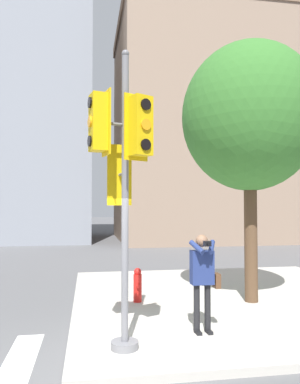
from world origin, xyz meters
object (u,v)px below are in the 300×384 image
traffic_signal_pole (120,166)px  fire_hydrant (138,285)px  street_tree (250,118)px  person_photographer (203,273)px

traffic_signal_pole → fire_hydrant: (0.66, 2.85, -2.48)m
traffic_signal_pole → street_tree: bearing=36.5°
street_tree → person_photographer: bearing=-133.2°
traffic_signal_pole → fire_hydrant: size_ratio=6.03×
person_photographer → street_tree: bearing=46.8°
person_photographer → street_tree: (1.78, 1.89, 3.33)m
traffic_signal_pole → fire_hydrant: bearing=77.0°
person_photographer → traffic_signal_pole: bearing=-160.0°
street_tree → traffic_signal_pole: bearing=-143.5°
person_photographer → fire_hydrant: bearing=110.8°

